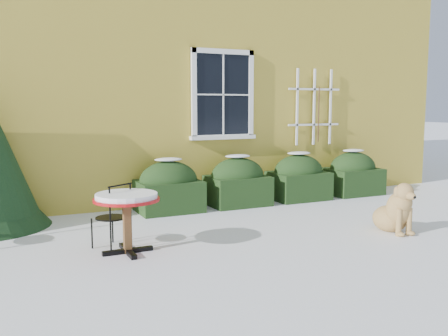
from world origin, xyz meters
TOP-DOWN VIEW (x-y plane):
  - ground at (0.00, 0.00)m, footprint 80.00×80.00m
  - house at (0.00, 7.00)m, footprint 12.40×8.40m
  - hedge_row at (1.65, 2.55)m, footprint 4.95×0.80m
  - bistro_table at (-1.54, 0.48)m, footprint 0.79×0.79m
  - patio_chair_near at (-1.64, 0.76)m, footprint 0.50×0.49m
  - dog at (2.13, -0.15)m, footprint 0.52×0.82m

SIDE VIEW (x-z plane):
  - ground at x=0.00m, z-range 0.00..0.00m
  - dog at x=2.13m, z-range -0.07..0.67m
  - hedge_row at x=1.65m, z-range -0.05..0.86m
  - patio_chair_near at x=-1.64m, z-range 0.00..0.82m
  - bistro_table at x=-1.54m, z-range 0.25..0.98m
  - house at x=0.00m, z-range 0.02..6.42m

